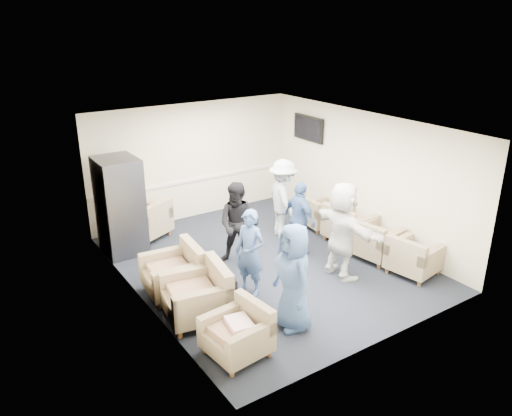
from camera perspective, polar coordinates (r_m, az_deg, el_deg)
floor at (r=9.78m, az=1.11°, el=-6.30°), size 6.00×6.00×0.00m
ceiling at (r=8.87m, az=1.23°, el=9.39°), size 6.00×6.00×0.00m
back_wall at (r=11.71m, az=-7.24°, el=5.32°), size 5.00×0.02×2.70m
front_wall at (r=7.18m, az=14.97°, el=-5.69°), size 5.00×0.02×2.70m
left_wall at (r=8.17m, az=-13.43°, el=-2.17°), size 0.02×6.00×2.70m
right_wall at (r=10.78m, az=12.19°, el=3.63°), size 0.02×6.00×2.70m
chair_rail at (r=11.82m, az=-7.09°, el=3.20°), size 4.98×0.04×0.06m
tv at (r=11.85m, az=6.02°, el=9.03°), size 0.10×1.00×0.58m
armchair_left_near at (r=7.23m, az=-1.89°, el=-14.21°), size 0.88×0.88×0.64m
armchair_left_mid at (r=8.00m, az=-6.42°, el=-10.04°), size 1.09×1.09×0.76m
armchair_left_far at (r=8.73m, az=-9.10°, el=-7.42°), size 1.01×1.01×0.74m
armchair_right_near at (r=9.67m, az=17.44°, el=-5.52°), size 0.94×0.94×0.65m
armchair_right_midnear at (r=10.10m, az=13.33°, el=-3.80°), size 0.97×0.97×0.69m
armchair_right_midfar at (r=10.67m, az=10.48°, el=-2.12°), size 0.91×0.91×0.71m
armchair_right_far at (r=11.35m, az=7.21°, el=-0.76°), size 0.82×0.82×0.61m
armchair_corner at (r=10.97m, az=-12.39°, el=-1.61°), size 1.19×1.19×0.72m
vending_machine at (r=10.26m, az=-15.25°, el=0.25°), size 0.79×0.93×1.96m
backpack at (r=8.40m, az=-3.29°, el=-9.20°), size 0.35×0.29×0.52m
pillow at (r=7.13m, az=-1.92°, el=-13.17°), size 0.37×0.46×0.12m
person_front_left at (r=7.54m, az=4.29°, el=-7.89°), size 0.65×0.90×1.70m
person_mid_left at (r=8.46m, az=-0.71°, el=-5.12°), size 0.56×0.65×1.52m
person_back_left at (r=9.43m, az=-1.99°, el=-1.88°), size 1.01×1.00×1.64m
person_back_right at (r=10.61m, az=3.13°, el=1.03°), size 0.90×1.24×1.73m
person_mid_right at (r=9.90m, az=5.02°, el=-1.21°), size 0.37×0.88×1.51m
person_front_right at (r=9.08m, az=9.88°, el=-2.52°), size 0.59×1.70×1.82m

